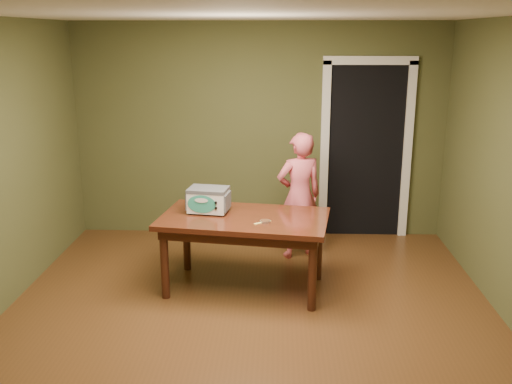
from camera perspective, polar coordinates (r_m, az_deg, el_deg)
floor at (r=5.03m, az=-0.76°, el=-13.60°), size 5.00×5.00×0.00m
room_shell at (r=4.45m, az=-0.84°, el=5.95°), size 4.52×5.02×2.61m
doorway at (r=7.38m, az=10.57°, el=4.39°), size 1.10×0.66×2.25m
dining_table at (r=5.53m, az=-1.19°, el=-3.44°), size 1.71×1.12×0.75m
toy_oven at (r=5.61m, az=-4.79°, el=-0.72°), size 0.43×0.32×0.25m
baking_pan at (r=5.32m, az=0.92°, el=-2.95°), size 0.10×0.10×0.02m
spatula at (r=5.31m, az=0.67°, el=-3.07°), size 0.16×0.12×0.01m
child at (r=6.35m, az=4.34°, el=-0.38°), size 0.60×0.49×1.43m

